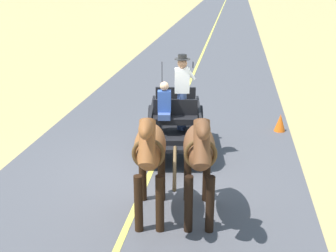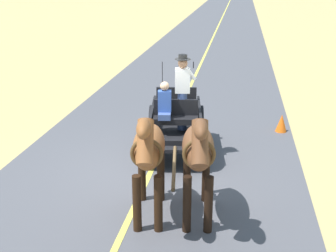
{
  "view_description": "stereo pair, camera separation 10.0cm",
  "coord_description": "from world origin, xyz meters",
  "px_view_note": "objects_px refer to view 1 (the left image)",
  "views": [
    {
      "loc": [
        -1.73,
        9.06,
        4.27
      ],
      "look_at": [
        -0.39,
        0.21,
        1.1
      ],
      "focal_mm": 46.91,
      "sensor_mm": 36.0,
      "label": 1
    },
    {
      "loc": [
        -1.83,
        9.04,
        4.27
      ],
      "look_at": [
        -0.39,
        0.21,
        1.1
      ],
      "focal_mm": 46.91,
      "sensor_mm": 36.0,
      "label": 2
    }
  ],
  "objects_px": {
    "horse_drawn_carriage": "(175,122)",
    "horse_off_side": "(150,151)",
    "horse_near_side": "(199,151)",
    "traffic_cone": "(280,123)"
  },
  "relations": [
    {
      "from": "horse_drawn_carriage",
      "to": "horse_off_side",
      "type": "height_order",
      "value": "horse_drawn_carriage"
    },
    {
      "from": "horse_drawn_carriage",
      "to": "horse_off_side",
      "type": "distance_m",
      "value": 3.1
    },
    {
      "from": "horse_near_side",
      "to": "horse_off_side",
      "type": "xyz_separation_m",
      "value": [
        0.85,
        0.11,
        0.0
      ]
    },
    {
      "from": "horse_off_side",
      "to": "horse_near_side",
      "type": "bearing_deg",
      "value": -172.58
    },
    {
      "from": "horse_near_side",
      "to": "traffic_cone",
      "type": "relative_size",
      "value": 4.42
    },
    {
      "from": "horse_off_side",
      "to": "horse_drawn_carriage",
      "type": "bearing_deg",
      "value": -90.72
    },
    {
      "from": "horse_drawn_carriage",
      "to": "traffic_cone",
      "type": "distance_m",
      "value": 3.4
    },
    {
      "from": "horse_near_side",
      "to": "horse_off_side",
      "type": "height_order",
      "value": "same"
    },
    {
      "from": "horse_drawn_carriage",
      "to": "traffic_cone",
      "type": "height_order",
      "value": "horse_drawn_carriage"
    },
    {
      "from": "horse_near_side",
      "to": "traffic_cone",
      "type": "bearing_deg",
      "value": -110.82
    }
  ]
}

